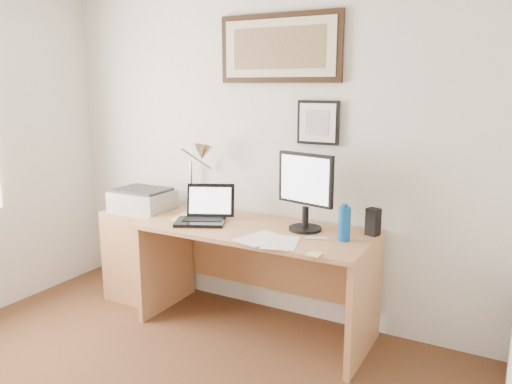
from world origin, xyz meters
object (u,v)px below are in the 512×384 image
Objects in this scene: water_bottle at (344,224)px; laptop at (204,214)px; book at (180,216)px; desk at (261,257)px; lcd_monitor at (305,188)px; printer at (142,200)px; side_cabinet at (142,254)px.

laptop is (-1.01, -0.06, -0.05)m from water_bottle.
book reaches higher than desk.
lcd_monitor is (0.32, 0.01, 0.53)m from desk.
book is at bearing -9.48° from printer.
water_bottle is at bearing -1.10° from printer.
laptop reaches higher than printer.
printer reaches higher than book.
water_bottle reaches higher than book.
laptop is (-0.39, -0.13, 0.29)m from desk.
laptop is 0.65m from printer.
desk is 3.64× the size of printer.
water_bottle reaches higher than printer.
side_cabinet is 0.82m from laptop.
lcd_monitor is at bearing 2.19° from desk.
lcd_monitor is at bearing 164.05° from water_bottle.
laptop is at bearing -160.94° from desk.
laptop is at bearing -176.63° from water_bottle.
desk is 0.50m from laptop.
side_cabinet is 1.55m from lcd_monitor.
lcd_monitor is at bearing 2.31° from printer.
lcd_monitor is (0.71, 0.15, 0.23)m from laptop.
side_cabinet is 3.10× the size of book.
water_bottle is 1.66m from printer.
desk is (1.07, 0.04, 0.15)m from side_cabinet.
lcd_monitor is at bearing 7.44° from book.
printer reaches higher than desk.
water_bottle is at bearing 1.68° from book.
lcd_monitor is at bearing 1.96° from side_cabinet.
printer is (-0.65, 0.09, 0.01)m from laptop.
printer is (0.04, -0.01, 0.45)m from side_cabinet.
water_bottle reaches higher than desk.
lcd_monitor is (1.39, 0.05, 0.68)m from side_cabinet.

